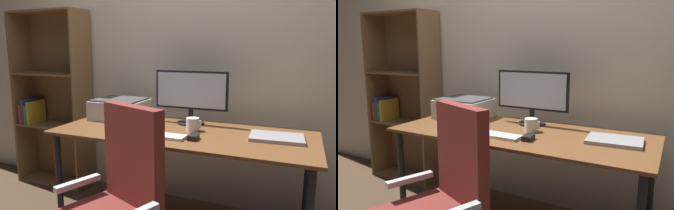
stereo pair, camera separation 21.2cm
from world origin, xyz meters
The scene contains 10 objects.
back_wall centered at (0.00, 0.54, 1.30)m, with size 6.40×0.10×2.60m, color beige.
desk centered at (0.00, 0.00, 0.66)m, with size 1.74×0.75×0.74m.
monitor centered at (-0.02, 0.23, 0.97)m, with size 0.55×0.20×0.39m.
keyboard centered at (-0.06, -0.19, 0.75)m, with size 0.29×0.11×0.02m, color silver.
mouse centered at (0.14, -0.16, 0.76)m, with size 0.06×0.10×0.03m, color black.
coffee_mug centered at (0.06, 0.04, 0.78)m, with size 0.10×0.09×0.09m.
laptop centered at (0.61, 0.04, 0.75)m, with size 0.32×0.23×0.02m, color #99999E.
printer centered at (-0.59, 0.17, 0.82)m, with size 0.40×0.34×0.16m.
paper_sheet centered at (-0.20, -0.26, 0.74)m, with size 0.21×0.30×0.00m, color white.
bookshelf centered at (-1.46, 0.37, 0.80)m, with size 0.73×0.28×1.63m.
Camera 1 is at (0.73, -1.97, 1.29)m, focal length 34.07 mm.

